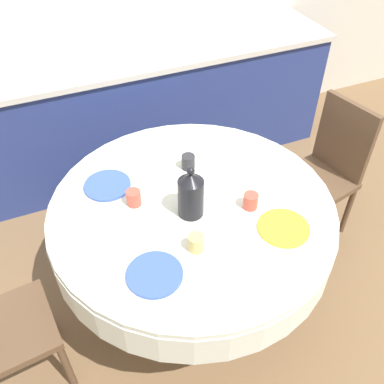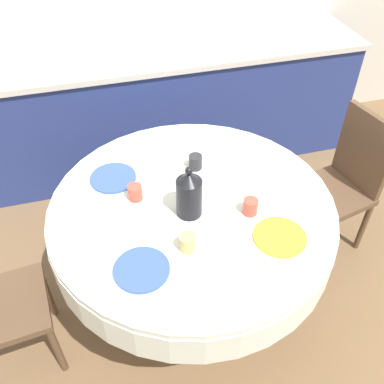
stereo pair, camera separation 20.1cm
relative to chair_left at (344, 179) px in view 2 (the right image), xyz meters
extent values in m
plane|color=brown|center=(-1.02, -0.22, -0.50)|extent=(12.00, 12.00, 0.00)
cube|color=navy|center=(-1.02, 1.16, -0.06)|extent=(3.20, 0.60, 0.88)
cube|color=beige|center=(-1.02, 1.16, 0.40)|extent=(3.24, 0.64, 0.04)
cylinder|color=brown|center=(-1.02, -0.22, -0.48)|extent=(0.44, 0.44, 0.04)
cylinder|color=brown|center=(-1.02, -0.22, -0.21)|extent=(0.11, 0.11, 0.51)
cylinder|color=silver|center=(-1.02, -0.22, 0.14)|extent=(1.40, 1.40, 0.18)
cylinder|color=silver|center=(-1.02, -0.22, 0.24)|extent=(1.39, 1.39, 0.03)
cube|color=brown|center=(-0.08, -0.02, -0.09)|extent=(0.48, 0.48, 0.04)
cube|color=brown|center=(0.10, 0.02, 0.18)|extent=(0.12, 0.38, 0.49)
cylinder|color=brown|center=(-0.21, -0.23, -0.30)|extent=(0.04, 0.04, 0.39)
cylinder|color=brown|center=(-0.29, 0.12, -0.30)|extent=(0.04, 0.04, 0.39)
cylinder|color=brown|center=(0.13, -0.15, -0.30)|extent=(0.04, 0.04, 0.39)
cylinder|color=brown|center=(0.06, 0.19, -0.30)|extent=(0.04, 0.04, 0.39)
cube|color=brown|center=(-1.98, -0.33, -0.09)|extent=(0.44, 0.44, 0.04)
cylinder|color=brown|center=(-1.82, -0.13, -0.30)|extent=(0.04, 0.04, 0.39)
cylinder|color=brown|center=(-1.79, -0.48, -0.30)|extent=(0.04, 0.04, 0.39)
cylinder|color=#3856AD|center=(-1.33, -0.55, 0.27)|extent=(0.24, 0.24, 0.01)
cylinder|color=#DBB766|center=(-1.11, -0.48, 0.30)|extent=(0.07, 0.07, 0.08)
cylinder|color=yellow|center=(-0.70, -0.53, 0.27)|extent=(0.24, 0.24, 0.01)
cylinder|color=#CC4C3D|center=(-0.77, -0.35, 0.30)|extent=(0.07, 0.07, 0.08)
cylinder|color=#3856AD|center=(-1.36, 0.07, 0.27)|extent=(0.24, 0.24, 0.01)
cylinder|color=#CC4C3D|center=(-1.28, -0.11, 0.30)|extent=(0.07, 0.07, 0.08)
cylinder|color=white|center=(-0.72, 0.11, 0.27)|extent=(0.24, 0.24, 0.01)
cylinder|color=#28282D|center=(-0.93, 0.04, 0.30)|extent=(0.07, 0.07, 0.08)
cylinder|color=black|center=(-1.05, -0.27, 0.36)|extent=(0.12, 0.12, 0.19)
cone|color=black|center=(-1.05, -0.27, 0.48)|extent=(0.11, 0.11, 0.04)
sphere|color=black|center=(-1.05, -0.27, 0.52)|extent=(0.04, 0.04, 0.04)
camera|label=1|loc=(-1.60, -1.58, 1.70)|focal=40.00mm
camera|label=2|loc=(-1.41, -1.65, 1.70)|focal=40.00mm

